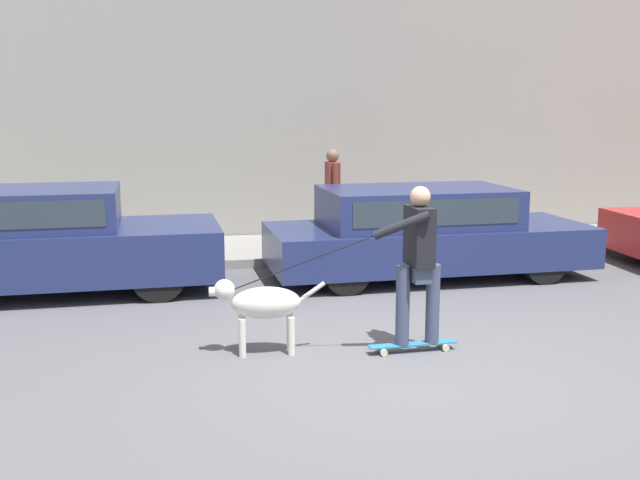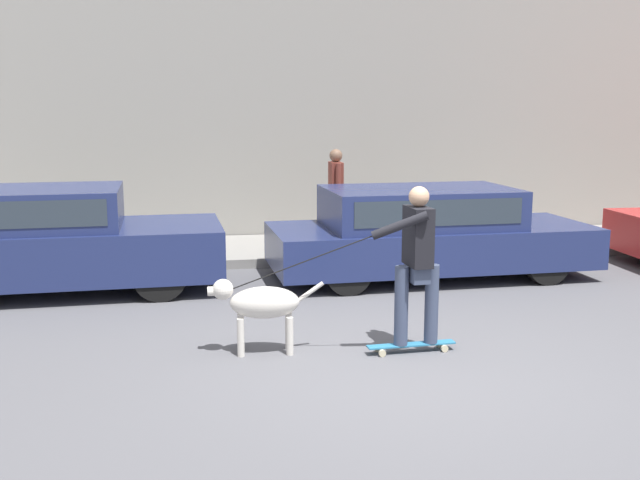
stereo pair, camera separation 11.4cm
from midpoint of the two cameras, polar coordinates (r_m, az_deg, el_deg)
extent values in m
plane|color=#545459|center=(7.11, 6.10, -9.76)|extent=(36.00, 36.00, 0.00)
cube|color=gray|center=(13.57, -2.39, 11.19)|extent=(32.00, 0.30, 5.33)
cube|color=gray|center=(12.53, -1.46, -0.65)|extent=(30.00, 2.21, 0.14)
cylinder|color=black|center=(11.09, -12.63, -0.89)|extent=(0.69, 0.23, 0.68)
cylinder|color=black|center=(9.59, -12.56, -2.61)|extent=(0.69, 0.23, 0.68)
cube|color=navy|center=(10.39, -20.06, -0.92)|extent=(4.40, 1.94, 0.66)
cube|color=navy|center=(10.32, -21.21, 2.25)|extent=(2.15, 1.68, 0.52)
cube|color=#28333D|center=(9.53, -21.90, 1.76)|extent=(1.84, 0.08, 0.33)
cylinder|color=black|center=(12.08, 12.91, -0.16)|extent=(0.63, 0.22, 0.62)
cylinder|color=black|center=(10.74, 16.42, -1.58)|extent=(0.63, 0.22, 0.62)
cylinder|color=black|center=(11.16, -0.27, -0.73)|extent=(0.63, 0.22, 0.62)
cylinder|color=black|center=(9.70, 1.69, -2.40)|extent=(0.63, 0.22, 0.62)
cube|color=navy|center=(10.81, 7.93, -0.35)|extent=(4.61, 1.94, 0.56)
cube|color=navy|center=(10.66, 7.09, 2.52)|extent=(2.69, 1.69, 0.54)
cube|color=#28333D|center=(9.91, 8.66, 2.07)|extent=(2.31, 0.10, 0.34)
cylinder|color=beige|center=(7.39, -6.38, -7.43)|extent=(0.07, 0.07, 0.38)
cylinder|color=beige|center=(7.56, -6.39, -7.04)|extent=(0.07, 0.07, 0.38)
cylinder|color=beige|center=(7.41, -2.64, -7.34)|extent=(0.07, 0.07, 0.38)
cylinder|color=beige|center=(7.57, -2.73, -6.95)|extent=(0.07, 0.07, 0.38)
ellipsoid|color=beige|center=(7.39, -4.57, -4.78)|extent=(0.71, 0.36, 0.32)
sphere|color=beige|center=(7.35, -7.74, -3.78)|extent=(0.20, 0.20, 0.20)
cylinder|color=beige|center=(7.36, -8.46, -3.91)|extent=(0.12, 0.10, 0.09)
cylinder|color=beige|center=(7.39, -1.08, -3.98)|extent=(0.28, 0.06, 0.21)
cylinder|color=beige|center=(7.43, 4.45, -8.58)|extent=(0.07, 0.03, 0.07)
cylinder|color=beige|center=(7.56, 4.10, -8.23)|extent=(0.07, 0.03, 0.07)
cylinder|color=beige|center=(7.64, 9.14, -8.13)|extent=(0.07, 0.03, 0.07)
cylinder|color=beige|center=(7.78, 8.71, -7.80)|extent=(0.07, 0.03, 0.07)
cube|color=teal|center=(7.58, 6.64, -7.88)|extent=(0.91, 0.17, 0.02)
cylinder|color=#38425B|center=(7.43, 5.88, -4.98)|extent=(0.14, 0.14, 0.79)
cylinder|color=#38425B|center=(7.54, 8.15, -4.81)|extent=(0.14, 0.14, 0.79)
cube|color=#38425B|center=(7.41, 7.08, -2.52)|extent=(0.18, 0.31, 0.16)
cube|color=black|center=(7.34, 7.14, 0.29)|extent=(0.22, 0.40, 0.58)
sphere|color=tan|center=(7.28, 7.21, 3.31)|extent=(0.20, 0.20, 0.20)
cylinder|color=black|center=(7.56, 6.50, 0.36)|extent=(0.09, 0.09, 0.55)
cylinder|color=black|center=(7.08, 5.78, 1.12)|extent=(0.55, 0.22, 0.28)
cylinder|color=black|center=(7.18, -2.12, -1.89)|extent=(1.41, 0.37, 0.59)
cylinder|color=#28282D|center=(12.34, 0.62, 1.41)|extent=(0.14, 0.14, 0.80)
cylinder|color=#28282D|center=(12.19, 0.75, 1.30)|extent=(0.14, 0.14, 0.80)
cube|color=brown|center=(12.18, 0.69, 4.58)|extent=(0.20, 0.39, 0.58)
cylinder|color=brown|center=(12.41, 0.49, 4.75)|extent=(0.08, 0.08, 0.56)
cylinder|color=brown|center=(11.95, 0.89, 4.55)|extent=(0.08, 0.08, 0.56)
sphere|color=brown|center=(12.15, 0.69, 6.45)|extent=(0.21, 0.21, 0.21)
cube|color=brown|center=(12.46, 0.49, 2.79)|extent=(0.11, 0.32, 0.30)
camera|label=1|loc=(0.06, -90.39, -0.07)|focal=42.00mm
camera|label=2|loc=(0.06, 89.61, 0.07)|focal=42.00mm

